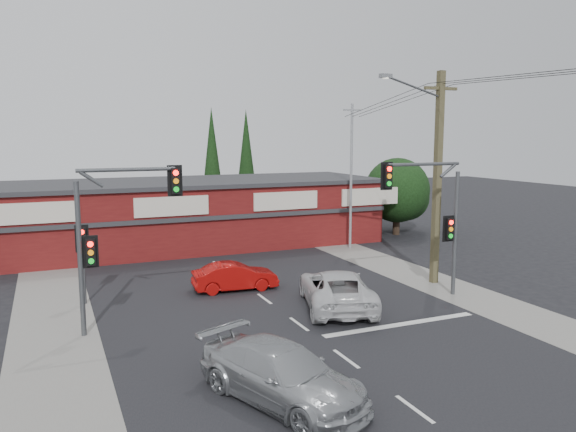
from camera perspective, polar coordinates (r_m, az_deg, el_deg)
name	(u,v)px	position (r m, az deg, el deg)	size (l,w,h in m)	color
ground	(300,325)	(21.44, 1.18, -11.00)	(120.00, 120.00, 0.00)	black
road_strip	(254,291)	(25.86, -3.47, -7.64)	(14.00, 70.00, 0.01)	black
verge_left	(52,314)	(24.44, -22.81, -9.20)	(3.00, 70.00, 0.02)	gray
verge_right	(409,273)	(29.74, 12.19, -5.70)	(3.00, 70.00, 0.02)	gray
stop_line	(401,324)	(21.86, 11.39, -10.74)	(6.50, 0.35, 0.01)	silver
white_suv	(336,289)	(23.37, 4.94, -7.39)	(2.60, 5.63, 1.56)	silver
silver_suv	(282,374)	(15.47, -0.66, -15.75)	(2.13, 5.25, 1.52)	#A2A5A7
red_sedan	(235,276)	(25.99, -5.41, -6.14)	(1.35, 3.87, 1.27)	#A20C09
lane_dashes	(280,310)	(23.05, -0.77, -9.57)	(0.12, 41.32, 0.01)	silver
shop_building	(175,213)	(36.50, -11.42, 0.27)	(27.30, 8.40, 4.22)	#551111
tree_cluster	(396,194)	(41.21, 10.89, 2.23)	(5.90, 5.10, 5.50)	#2D2116
conifer_near	(212,156)	(44.09, -7.72, 6.04)	(1.80, 1.80, 9.25)	#2D2116
conifer_far	(246,155)	(47.05, -4.26, 6.22)	(1.80, 1.80, 9.25)	#2D2116
traffic_mast_left	(111,224)	(20.75, -17.56, -0.83)	(3.77, 0.27, 5.97)	#47494C
traffic_mast_right	(435,208)	(24.92, 14.72, 0.76)	(3.96, 0.27, 5.97)	#47494C
pedestal_signal	(83,248)	(24.88, -20.15, -3.07)	(0.55, 0.27, 3.38)	#47494C
utility_pole	(435,171)	(27.26, 14.75, 4.44)	(4.38, 0.59, 10.00)	brown
steel_pole	(351,174)	(35.14, 6.43, 4.29)	(1.20, 0.16, 9.00)	gray
power_lines	(535,81)	(23.34, 23.78, 12.41)	(2.01, 29.00, 1.22)	black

